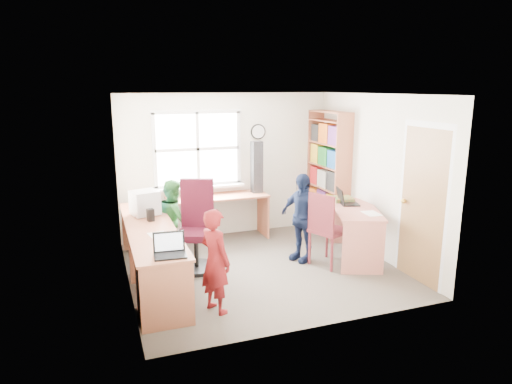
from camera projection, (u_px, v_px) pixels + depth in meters
room at (261, 182)px, 6.23m from camera, size 3.64×3.44×2.44m
l_desk at (171, 256)px, 5.62m from camera, size 2.38×2.95×0.75m
right_desk at (355, 222)px, 6.71m from camera, size 1.05×1.45×0.76m
bookshelf at (328, 176)px, 7.82m from camera, size 0.30×1.02×2.10m
swivel_chair at (197, 231)px, 6.33m from camera, size 0.75×0.75×1.25m
wooden_chair at (326, 227)px, 6.39m from camera, size 0.61×0.61×1.06m
crt_monitor at (145, 203)px, 6.30m from camera, size 0.42×0.40×0.35m
laptop_left at (170, 250)px, 4.84m from camera, size 0.36×0.31×0.23m
laptop_right at (345, 200)px, 6.90m from camera, size 0.37×0.42×0.24m
speaker_a at (151, 215)px, 6.04m from camera, size 0.10×0.10×0.17m
speaker_b at (143, 207)px, 6.46m from camera, size 0.10×0.10×0.16m
cd_tower at (257, 167)px, 7.63m from camera, size 0.18×0.16×0.87m
game_box at (343, 199)px, 7.08m from camera, size 0.35×0.35×0.06m
paper_a at (159, 235)px, 5.47m from camera, size 0.25×0.32×0.00m
paper_b at (372, 213)px, 6.38m from camera, size 0.23×0.31×0.00m
potted_plant at (190, 188)px, 7.29m from camera, size 0.18×0.15×0.32m
person_red at (215, 261)px, 5.08m from camera, size 0.44×0.52×1.20m
person_green at (174, 220)px, 6.62m from camera, size 0.48×0.60×1.20m
person_navy at (302, 217)px, 6.60m from camera, size 0.60×0.82×1.30m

